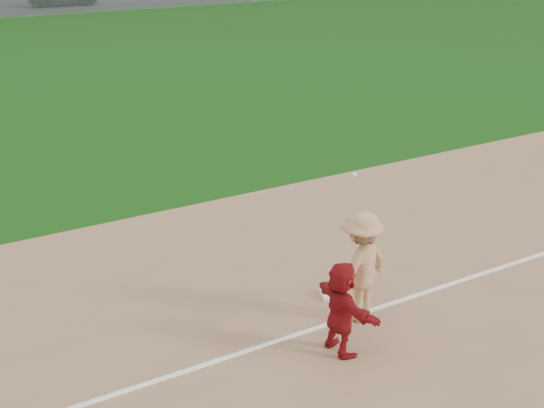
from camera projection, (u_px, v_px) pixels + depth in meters
ground at (314, 300)px, 12.07m from camera, size 160.00×160.00×0.00m
foul_line at (340, 321)px, 11.42m from camera, size 60.00×0.10×0.01m
first_base at (333, 294)px, 12.14m from camera, size 0.51×0.51×0.09m
base_runner at (341, 308)px, 10.33m from camera, size 0.50×1.44×1.54m
first_base_play at (360, 267)px, 11.15m from camera, size 1.39×1.03×2.51m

